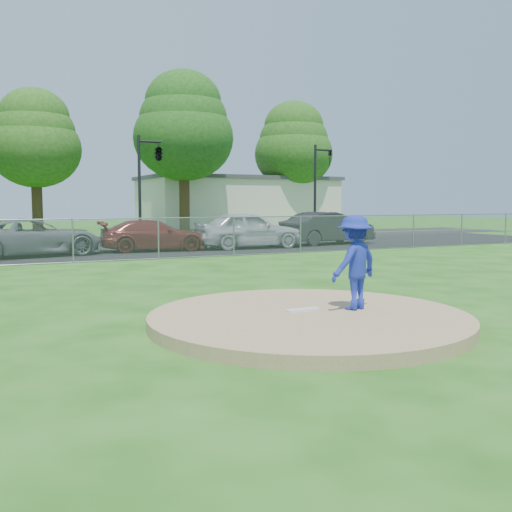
% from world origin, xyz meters
% --- Properties ---
extents(ground, '(120.00, 120.00, 0.00)m').
position_xyz_m(ground, '(0.00, 10.00, 0.00)').
color(ground, '#1B5111').
rests_on(ground, ground).
extents(pitchers_mound, '(5.40, 5.40, 0.20)m').
position_xyz_m(pitchers_mound, '(0.00, 0.00, 0.10)').
color(pitchers_mound, '#A08157').
rests_on(pitchers_mound, ground).
extents(pitching_rubber, '(0.60, 0.15, 0.04)m').
position_xyz_m(pitching_rubber, '(0.00, 0.20, 0.22)').
color(pitching_rubber, white).
rests_on(pitching_rubber, pitchers_mound).
extents(chain_link_fence, '(40.00, 0.06, 1.50)m').
position_xyz_m(chain_link_fence, '(0.00, 12.00, 0.75)').
color(chain_link_fence, gray).
rests_on(chain_link_fence, ground).
extents(parking_lot, '(50.00, 8.00, 0.01)m').
position_xyz_m(parking_lot, '(0.00, 16.50, 0.01)').
color(parking_lot, black).
rests_on(parking_lot, ground).
extents(street, '(60.00, 7.00, 0.01)m').
position_xyz_m(street, '(0.00, 24.00, 0.00)').
color(street, black).
rests_on(street, ground).
extents(commercial_building, '(16.40, 9.40, 4.30)m').
position_xyz_m(commercial_building, '(16.00, 38.00, 2.16)').
color(commercial_building, beige).
rests_on(commercial_building, ground).
extents(tree_center, '(6.16, 6.16, 9.84)m').
position_xyz_m(tree_center, '(-1.00, 34.00, 6.47)').
color(tree_center, '#392614').
rests_on(tree_center, ground).
extents(tree_right, '(7.28, 7.28, 11.63)m').
position_xyz_m(tree_right, '(9.00, 32.00, 7.65)').
color(tree_right, '#3A2615').
rests_on(tree_right, ground).
extents(tree_far_right, '(6.72, 6.72, 10.74)m').
position_xyz_m(tree_far_right, '(20.00, 35.00, 7.06)').
color(tree_far_right, '#382514').
rests_on(tree_far_right, ground).
extents(traffic_signal_center, '(1.42, 2.48, 5.60)m').
position_xyz_m(traffic_signal_center, '(3.97, 22.00, 4.61)').
color(traffic_signal_center, black).
rests_on(traffic_signal_center, ground).
extents(traffic_signal_right, '(1.28, 0.20, 5.60)m').
position_xyz_m(traffic_signal_right, '(14.24, 22.00, 3.36)').
color(traffic_signal_right, black).
rests_on(traffic_signal_right, ground).
extents(pitcher, '(1.19, 0.89, 1.64)m').
position_xyz_m(pitcher, '(0.90, -0.05, 1.02)').
color(pitcher, '#1C2D9C').
rests_on(pitcher, pitchers_mound).
extents(parked_car_gray, '(5.56, 3.42, 1.44)m').
position_xyz_m(parked_car_gray, '(-2.99, 15.23, 0.73)').
color(parked_car_gray, slate).
rests_on(parked_car_gray, parking_lot).
extents(parked_car_darkred, '(4.72, 2.33, 1.32)m').
position_xyz_m(parked_car_darkred, '(1.84, 15.49, 0.67)').
color(parked_car_darkred, maroon).
rests_on(parked_car_darkred, parking_lot).
extents(parked_car_pearl, '(4.95, 2.18, 1.66)m').
position_xyz_m(parked_car_pearl, '(6.09, 15.06, 0.84)').
color(parked_car_pearl, silver).
rests_on(parked_car_pearl, parking_lot).
extents(parked_car_charcoal, '(4.97, 2.14, 1.59)m').
position_xyz_m(parked_car_charcoal, '(10.67, 15.52, 0.81)').
color(parked_car_charcoal, '#242326').
rests_on(parked_car_charcoal, parking_lot).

